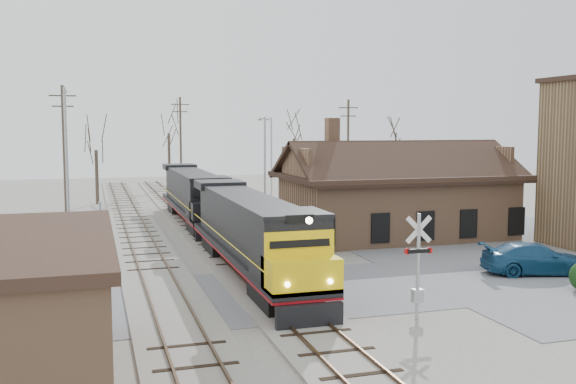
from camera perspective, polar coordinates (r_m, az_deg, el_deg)
name	(u,v)px	position (r m, az deg, el deg)	size (l,w,h in m)	color
ground	(270,294)	(28.45, -1.57, -9.03)	(140.00, 140.00, 0.00)	#9C978D
road	(270,293)	(28.45, -1.57, -9.00)	(60.00, 9.00, 0.03)	slate
parking_lot	(551,253)	(40.30, 22.37, -5.04)	(22.00, 26.00, 0.03)	slate
track_main	(210,237)	(42.77, -6.93, -3.98)	(3.40, 90.00, 0.24)	#9C978D
track_siding	(141,240)	(42.24, -12.97, -4.21)	(3.40, 90.00, 0.24)	#9C978D
depot	(396,201)	(43.36, 9.55, -0.76)	(15.20, 9.31, 7.90)	#9E7152
locomotive_lead	(252,234)	(31.09, -3.18, -3.76)	(2.73, 18.27, 4.05)	black
locomotive_trailing	(194,196)	(49.15, -8.35, -0.31)	(2.73, 18.27, 3.83)	black
crossbuck_near	(418,270)	(24.85, 11.48, -6.80)	(1.16, 0.30, 4.05)	#A5A8AD
crossbuck_far	(101,244)	(31.61, -16.29, -4.42)	(1.08, 0.29, 3.80)	#A5A8AD
parked_car	(536,259)	(34.27, 21.18, -5.55)	(2.16, 5.31, 1.54)	navy
streetlight_a	(67,158)	(41.95, -19.08, 2.90)	(0.25, 2.04, 9.73)	#A5A8AD
streetlight_b	(264,160)	(52.65, -2.11, 2.83)	(0.25, 2.04, 8.11)	#A5A8AD
streetlight_c	(271,154)	(64.27, -1.52, 3.42)	(0.25, 2.04, 8.25)	#A5A8AD
utility_pole_a	(64,151)	(52.34, -19.26, 3.47)	(2.00, 0.24, 10.49)	#382D23
utility_pole_b	(181,143)	(72.55, -9.51, 4.31)	(2.00, 0.24, 10.63)	#382D23
utility_pole_c	(348,149)	(62.77, 5.36, 3.85)	(2.00, 0.24, 9.98)	#382D23
tree_b	(96,141)	(63.43, -16.72, 4.34)	(3.43, 3.43, 8.42)	#382D23
tree_c	(169,124)	(76.64, -10.57, 5.95)	(4.40, 4.40, 10.78)	#382D23
tree_d	(294,130)	(73.88, 0.56, 5.55)	(4.03, 4.03, 9.86)	#382D23
tree_e	(390,137)	(68.71, 9.06, 4.81)	(3.58, 3.58, 8.77)	#382D23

